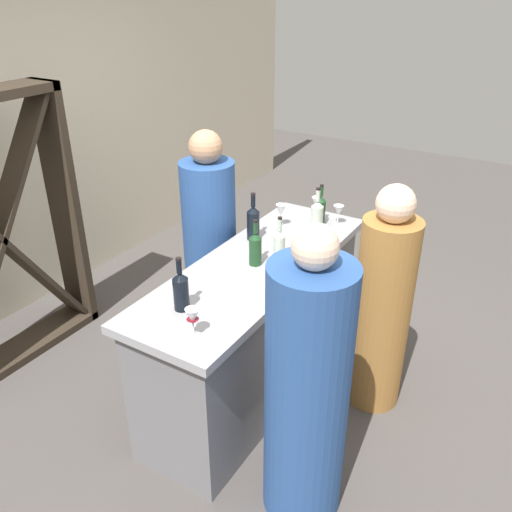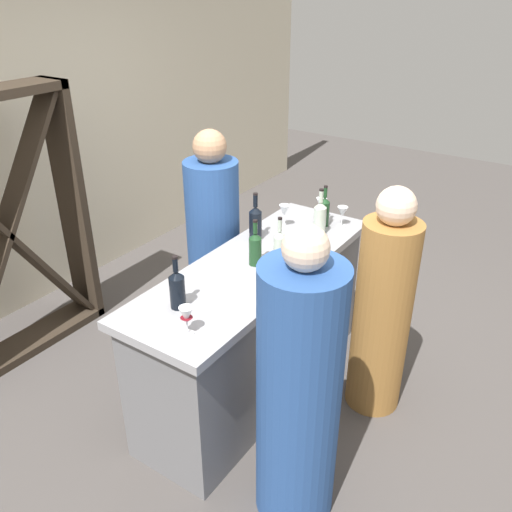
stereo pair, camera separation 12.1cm
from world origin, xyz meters
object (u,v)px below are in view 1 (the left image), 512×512
Objects in this scene: wine_bottle_rightmost_clear_pale at (317,216)px; person_right_guest at (210,250)px; person_center_guest at (307,393)px; wine_glass_near_center at (193,318)px; person_left_guest at (382,309)px; wine_bottle_leftmost_near_black at (181,290)px; wine_bottle_center_clear_pale at (279,246)px; wine_glass_near_left at (338,211)px; wine_bottle_second_right_near_black at (253,222)px; wine_glass_far_left at (281,211)px; wine_glass_near_right at (317,204)px; wine_bottle_far_right_olive_green at (320,210)px; wine_bottle_second_left_olive_green at (255,248)px.

person_right_guest is (-0.26, 0.69, -0.32)m from wine_bottle_rightmost_clear_pale.
wine_glass_near_center is at bearing 19.07° from person_center_guest.
person_center_guest reaches higher than person_left_guest.
wine_bottle_center_clear_pale reaches higher than wine_bottle_leftmost_near_black.
wine_glass_near_left is 1.54m from wine_glass_near_center.
wine_bottle_second_right_near_black reaches higher than wine_glass_far_left.
wine_bottle_leftmost_near_black is 0.20× the size of person_left_guest.
person_center_guest is at bearing -145.83° from wine_glass_far_left.
person_center_guest is (-1.42, -0.64, -0.32)m from wine_glass_near_right.
wine_bottle_far_right_olive_green is 0.10m from wine_glass_near_right.
wine_bottle_second_right_near_black reaches higher than wine_glass_near_center.
wine_glass_near_left is 0.96× the size of wine_glass_near_center.
person_center_guest is (-0.94, 0.04, 0.05)m from person_left_guest.
wine_bottle_rightmost_clear_pale is (0.58, -0.12, 0.01)m from wine_bottle_second_left_olive_green.
wine_bottle_rightmost_clear_pale reaches higher than wine_glass_near_right.
person_right_guest is at bearing 83.91° from wine_bottle_second_right_near_black.
wine_glass_far_left is (0.46, 0.24, 0.00)m from wine_bottle_center_clear_pale.
wine_bottle_second_left_olive_green is at bearing -166.98° from wine_glass_far_left.
person_center_guest reaches higher than wine_glass_far_left.
wine_bottle_leftmost_near_black is 0.93× the size of wine_bottle_second_right_near_black.
person_right_guest is at bearing 121.24° from wine_bottle_far_right_olive_green.
wine_glass_near_center is at bearing -179.71° from wine_bottle_center_clear_pale.
wine_bottle_second_left_olive_green is 0.77m from wine_glass_near_center.
wine_glass_near_right is (1.55, 0.10, 0.01)m from wine_glass_near_center.
person_right_guest is (0.04, 0.38, -0.32)m from wine_bottle_second_right_near_black.
wine_bottle_rightmost_clear_pale reaches higher than wine_glass_far_left.
wine_bottle_leftmost_near_black is at bearing 164.87° from wine_bottle_center_clear_pale.
wine_glass_near_center is (-1.53, 0.07, -0.00)m from wine_glass_near_left.
person_center_guest reaches higher than wine_bottle_center_clear_pale.
wine_bottle_rightmost_clear_pale is 1.94× the size of wine_glass_far_left.
person_center_guest is (-0.62, -0.67, -0.32)m from wine_bottle_second_left_olive_green.
wine_glass_near_left is 0.87× the size of wine_glass_far_left.
person_center_guest is at bearing -46.39° from person_right_guest.
wine_bottle_far_right_olive_green is at bearing -6.43° from wine_bottle_leftmost_near_black.
person_left_guest is 0.92× the size of person_center_guest.
wine_bottle_leftmost_near_black reaches higher than wine_bottle_second_left_olive_green.
wine_bottle_rightmost_clear_pale reaches higher than wine_bottle_leftmost_near_black.
wine_bottle_far_right_olive_green is 1.94× the size of wine_glass_near_center.
wine_bottle_second_left_olive_green is 0.90× the size of wine_bottle_second_right_near_black.
wine_bottle_leftmost_near_black is 0.19× the size of person_center_guest.
wine_glass_near_right is at bearing -43.53° from person_left_guest.
wine_glass_near_center is (-1.34, -0.00, -0.02)m from wine_bottle_rightmost_clear_pale.
wine_bottle_far_right_olive_green is 0.18× the size of person_center_guest.
wine_bottle_second_left_olive_green is at bearing -37.95° from person_center_guest.
wine_bottle_leftmost_near_black reaches higher than wine_glass_far_left.
wine_glass_far_left is 1.45m from person_center_guest.
person_right_guest is (0.93, 0.50, -0.32)m from wine_bottle_leftmost_near_black.
wine_bottle_center_clear_pale is 0.50m from wine_bottle_rightmost_clear_pale.
wine_bottle_leftmost_near_black is at bearing 169.45° from wine_glass_near_left.
person_center_guest reaches higher than wine_bottle_second_left_olive_green.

